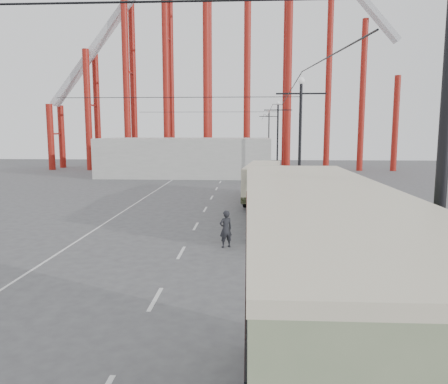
# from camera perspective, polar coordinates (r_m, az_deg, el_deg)

# --- Properties ---
(ground) EXTENTS (160.00, 160.00, 0.00)m
(ground) POSITION_cam_1_polar(r_m,az_deg,el_deg) (12.42, -8.26, -20.64)
(ground) COLOR #4A4A4D
(ground) RESTS_ON ground
(road_markings) EXTENTS (12.52, 120.00, 0.01)m
(road_markings) POSITION_cam_1_polar(r_m,az_deg,el_deg) (31.10, -2.64, -3.02)
(road_markings) COLOR silver
(road_markings) RESTS_ON ground
(lamp_post_mid) EXTENTS (3.20, 0.44, 9.32)m
(lamp_post_mid) POSITION_cam_1_polar(r_m,az_deg,el_deg) (28.89, 9.86, 5.37)
(lamp_post_mid) COLOR black
(lamp_post_mid) RESTS_ON ground
(lamp_post_far) EXTENTS (3.20, 0.44, 9.32)m
(lamp_post_far) POSITION_cam_1_polar(r_m,az_deg,el_deg) (50.80, 7.00, 6.50)
(lamp_post_far) COLOR black
(lamp_post_far) RESTS_ON ground
(lamp_post_distant) EXTENTS (3.20, 0.44, 9.32)m
(lamp_post_distant) POSITION_cam_1_polar(r_m,az_deg,el_deg) (72.76, 5.86, 6.94)
(lamp_post_distant) COLOR black
(lamp_post_distant) RESTS_ON ground
(roller_coaster) EXTENTS (52.95, 5.00, 55.48)m
(roller_coaster) POSITION_cam_1_polar(r_m,az_deg,el_deg) (69.83, -0.87, 22.05)
(roller_coaster) COLOR maroon
(roller_coaster) RESTS_ON ground
(fairground_shed) EXTENTS (22.00, 10.00, 5.00)m
(fairground_shed) POSITION_cam_1_polar(r_m,az_deg,el_deg) (58.36, -4.97, 4.57)
(fairground_shed) COLOR #ABABA6
(fairground_shed) RESTS_ON ground
(double_decker_bus) EXTENTS (2.40, 9.36, 5.02)m
(double_decker_bus) POSITION_cam_1_polar(r_m,az_deg,el_deg) (7.70, 12.05, -16.10)
(double_decker_bus) COLOR #3A4424
(double_decker_bus) RESTS_ON ground
(single_decker_green) EXTENTS (3.44, 12.00, 3.35)m
(single_decker_green) POSITION_cam_1_polar(r_m,az_deg,el_deg) (27.55, 6.54, -0.52)
(single_decker_green) COLOR gray
(single_decker_green) RESTS_ON ground
(single_decker_cream) EXTENTS (3.57, 10.30, 3.14)m
(single_decker_cream) POSITION_cam_1_polar(r_m,az_deg,el_deg) (37.10, 5.08, 1.50)
(single_decker_cream) COLOR beige
(single_decker_cream) RESTS_ON ground
(pedestrian) EXTENTS (0.84, 0.75, 1.92)m
(pedestrian) POSITION_cam_1_polar(r_m,az_deg,el_deg) (22.39, 0.23, -4.85)
(pedestrian) COLOR black
(pedestrian) RESTS_ON ground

